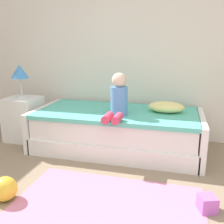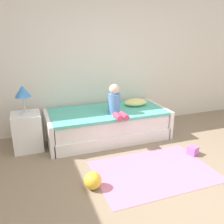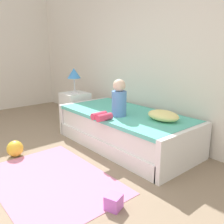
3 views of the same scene
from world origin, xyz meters
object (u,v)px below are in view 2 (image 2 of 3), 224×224
nightstand (27,132)px  pillow (136,102)px  toy_ball (93,181)px  child_figure (115,102)px  bed (107,124)px  toy_block (193,151)px  table_lamp (23,93)px

nightstand → pillow: 1.97m
toy_ball → child_figure: bearing=57.8°
nightstand → child_figure: child_figure is taller
bed → child_figure: child_figure is taller
bed → pillow: (0.60, 0.10, 0.32)m
nightstand → toy_block: nightstand is taller
bed → toy_ball: bed is taller
table_lamp → child_figure: table_lamp is taller
table_lamp → toy_block: 2.75m
child_figure → toy_block: child_figure is taller
bed → nightstand: 1.35m
table_lamp → pillow: size_ratio=1.02×
toy_ball → toy_block: toy_ball is taller
bed → table_lamp: size_ratio=4.69×
nightstand → toy_block: (2.37, -1.09, -0.23)m
nightstand → toy_ball: size_ratio=2.82×
bed → nightstand: (-1.35, -0.01, 0.05)m
bed → pillow: size_ratio=4.80×
toy_ball → nightstand: bearing=116.7°
nightstand → pillow: (1.95, 0.11, 0.26)m
table_lamp → pillow: (1.95, 0.11, -0.37)m
toy_ball → toy_block: 1.71m
pillow → toy_block: pillow is taller
bed → toy_ball: bearing=-115.6°
table_lamp → toy_ball: (0.69, -1.37, -0.83)m
nightstand → table_lamp: (-0.00, 0.00, 0.64)m
nightstand → child_figure: bearing=-8.9°
pillow → toy_block: size_ratio=3.30×
pillow → toy_ball: bearing=-130.4°
nightstand → child_figure: (1.42, -0.22, 0.40)m
bed → pillow: bearing=9.5°
table_lamp → toy_block: bearing=-24.6°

